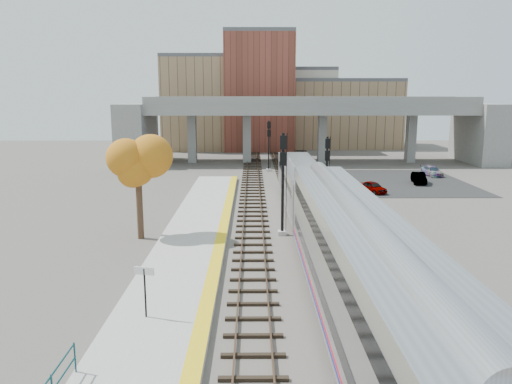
# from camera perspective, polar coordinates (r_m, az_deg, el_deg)

# --- Properties ---
(ground) EXTENTS (160.00, 160.00, 0.00)m
(ground) POSITION_cam_1_polar(r_m,az_deg,el_deg) (29.78, 5.88, -8.29)
(ground) COLOR #47423D
(ground) RESTS_ON ground
(platform) EXTENTS (4.50, 60.00, 0.35)m
(platform) POSITION_cam_1_polar(r_m,az_deg,el_deg) (29.82, -8.24, -7.96)
(platform) COLOR #9E9E99
(platform) RESTS_ON ground
(yellow_strip) EXTENTS (0.70, 60.00, 0.01)m
(yellow_strip) POSITION_cam_1_polar(r_m,az_deg,el_deg) (29.57, -4.57, -7.68)
(yellow_strip) COLOR yellow
(yellow_strip) RESTS_ON platform
(tracks) EXTENTS (10.70, 95.00, 0.25)m
(tracks) POSITION_cam_1_polar(r_m,az_deg,el_deg) (41.79, 5.30, -2.47)
(tracks) COLOR black
(tracks) RESTS_ON ground
(overpass) EXTENTS (54.00, 12.00, 9.50)m
(overpass) POSITION_cam_1_polar(r_m,az_deg,el_deg) (73.48, 5.99, 7.91)
(overpass) COLOR slate
(overpass) RESTS_ON ground
(buildings_far) EXTENTS (43.00, 21.00, 20.60)m
(buildings_far) POSITION_cam_1_polar(r_m,az_deg,el_deg) (94.61, 2.32, 9.93)
(buildings_far) COLOR #927554
(buildings_far) RESTS_ON ground
(parking_lot) EXTENTS (14.00, 18.00, 0.04)m
(parking_lot) POSITION_cam_1_polar(r_m,az_deg,el_deg) (59.33, 16.46, 1.12)
(parking_lot) COLOR black
(parking_lot) RESTS_ON ground
(locomotive) EXTENTS (3.02, 19.05, 4.10)m
(locomotive) POSITION_cam_1_polar(r_m,az_deg,el_deg) (42.98, 5.22, 0.91)
(locomotive) COLOR #A8AAB2
(locomotive) RESTS_ON ground
(coach) EXTENTS (3.03, 25.00, 5.00)m
(coach) POSITION_cam_1_polar(r_m,az_deg,el_deg) (21.16, 11.25, -8.64)
(coach) COLOR #A8AAB2
(coach) RESTS_ON ground
(signal_mast_near) EXTENTS (0.60, 0.64, 7.25)m
(signal_mast_near) POSITION_cam_1_polar(r_m,az_deg,el_deg) (34.85, 3.08, 0.80)
(signal_mast_near) COLOR #9E9E99
(signal_mast_near) RESTS_ON ground
(signal_mast_mid) EXTENTS (0.60, 0.64, 6.41)m
(signal_mast_mid) POSITION_cam_1_polar(r_m,az_deg,el_deg) (42.19, 8.06, 1.73)
(signal_mast_mid) COLOR #9E9E99
(signal_mast_mid) RESTS_ON ground
(signal_mast_far) EXTENTS (0.60, 0.64, 6.52)m
(signal_mast_far) POSITION_cam_1_polar(r_m,az_deg,el_deg) (64.49, 1.46, 5.14)
(signal_mast_far) COLOR #9E9E99
(signal_mast_far) RESTS_ON ground
(station_sign) EXTENTS (0.89, 0.23, 2.27)m
(station_sign) POSITION_cam_1_polar(r_m,az_deg,el_deg) (22.25, -12.61, -9.94)
(station_sign) COLOR black
(station_sign) RESTS_ON platform
(tree) EXTENTS (3.60, 3.60, 6.89)m
(tree) POSITION_cam_1_polar(r_m,az_deg,el_deg) (34.71, -13.36, 2.94)
(tree) COLOR #382619
(tree) RESTS_ON ground
(car_a) EXTENTS (2.57, 3.60, 1.14)m
(car_a) POSITION_cam_1_polar(r_m,az_deg,el_deg) (51.85, 13.24, 0.55)
(car_a) COLOR #99999E
(car_a) RESTS_ON parking_lot
(car_b) EXTENTS (1.92, 3.91, 1.23)m
(car_b) POSITION_cam_1_polar(r_m,az_deg,el_deg) (58.52, 18.11, 1.52)
(car_b) COLOR #99999E
(car_b) RESTS_ON parking_lot
(car_c) EXTENTS (2.00, 4.04, 1.13)m
(car_c) POSITION_cam_1_polar(r_m,az_deg,el_deg) (64.73, 19.48, 2.27)
(car_c) COLOR #99999E
(car_c) RESTS_ON parking_lot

